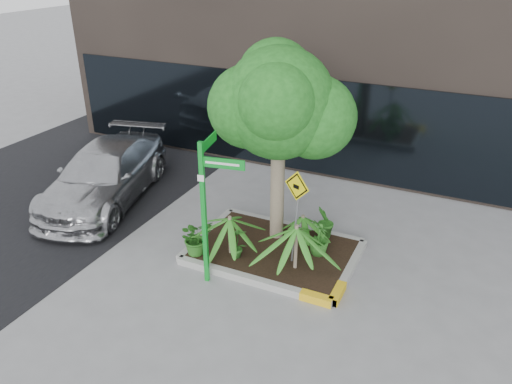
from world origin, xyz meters
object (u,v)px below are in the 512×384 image
at_px(parked_car, 105,174).
at_px(cattle_sign, 296,202).
at_px(tree, 279,103).
at_px(street_sign_post, 207,198).

distance_m(parked_car, cattle_sign, 5.43).
relative_size(tree, cattle_sign, 2.18).
xyz_separation_m(tree, parked_car, (-4.63, 0.02, -2.38)).
bearing_deg(parked_car, street_sign_post, -38.61).
bearing_deg(cattle_sign, street_sign_post, -118.81).
bearing_deg(parked_car, tree, -14.46).
relative_size(parked_car, street_sign_post, 1.66).
bearing_deg(street_sign_post, parked_car, 145.55).
bearing_deg(tree, street_sign_post, -108.12).
relative_size(tree, parked_car, 0.90).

